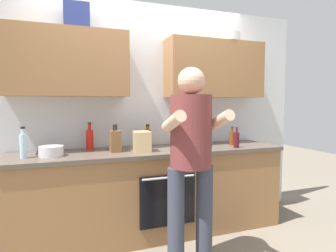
{
  "coord_description": "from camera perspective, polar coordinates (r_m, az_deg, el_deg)",
  "views": [
    {
      "loc": [
        -0.87,
        -2.83,
        1.39
      ],
      "look_at": [
        0.13,
        -0.1,
        1.15
      ],
      "focal_mm": 30.7,
      "sensor_mm": 36.0,
      "label": 1
    }
  ],
  "objects": [
    {
      "name": "bottle_syrup",
      "position": [
        3.14,
        -4.03,
        -2.36
      ],
      "size": [
        0.08,
        0.08,
        0.25
      ],
      "color": "#8C4C14",
      "rests_on": "counter"
    },
    {
      "name": "bottle_hotsauce",
      "position": [
        3.06,
        -15.28,
        -2.54
      ],
      "size": [
        0.07,
        0.07,
        0.29
      ],
      "color": "red",
      "rests_on": "counter"
    },
    {
      "name": "ground_plane",
      "position": [
        3.27,
        -2.98,
        -20.43
      ],
      "size": [
        12.0,
        12.0,
        0.0
      ],
      "primitive_type": "plane",
      "color": "#756B5B"
    },
    {
      "name": "knife_block",
      "position": [
        2.9,
        -10.45,
        -2.96
      ],
      "size": [
        0.1,
        0.14,
        0.27
      ],
      "color": "brown",
      "rests_on": "counter"
    },
    {
      "name": "bottle_vinegar",
      "position": [
        3.4,
        12.57,
        -2.26
      ],
      "size": [
        0.06,
        0.06,
        0.21
      ],
      "color": "brown",
      "rests_on": "counter"
    },
    {
      "name": "person_standing",
      "position": [
        2.36,
        4.6,
        -5.09
      ],
      "size": [
        0.49,
        0.45,
        1.67
      ],
      "color": "#383D4C",
      "rests_on": "ground"
    },
    {
      "name": "bottle_water",
      "position": [
        2.82,
        -26.78,
        -3.36
      ],
      "size": [
        0.06,
        0.06,
        0.28
      ],
      "color": "silver",
      "rests_on": "counter"
    },
    {
      "name": "bottle_juice",
      "position": [
        3.34,
        2.77,
        -2.28
      ],
      "size": [
        0.08,
        0.08,
        0.21
      ],
      "color": "orange",
      "rests_on": "counter"
    },
    {
      "name": "cup_tea",
      "position": [
        3.26,
        7.6,
        -3.03
      ],
      "size": [
        0.07,
        0.07,
        0.11
      ],
      "primitive_type": "cylinder",
      "color": "#33598C",
      "rests_on": "counter"
    },
    {
      "name": "mixing_bowl",
      "position": [
        2.83,
        -22.17,
        -4.64
      ],
      "size": [
        0.22,
        0.22,
        0.09
      ],
      "primitive_type": "cylinder",
      "color": "silver",
      "rests_on": "counter"
    },
    {
      "name": "grocery_bag_bread",
      "position": [
        2.88,
        -5.2,
        -3.07
      ],
      "size": [
        0.18,
        0.2,
        0.2
      ],
      "primitive_type": "cube",
      "rotation": [
        0.0,
        0.0,
        -0.11
      ],
      "color": "tan",
      "rests_on": "counter"
    },
    {
      "name": "back_wall_unit",
      "position": [
        3.23,
        -4.51,
        6.64
      ],
      "size": [
        4.0,
        0.39,
        2.5
      ],
      "color": "silver",
      "rests_on": "ground"
    },
    {
      "name": "counter",
      "position": [
        3.11,
        -3.01,
        -12.87
      ],
      "size": [
        2.84,
        0.67,
        0.9
      ],
      "color": "olive",
      "rests_on": "ground"
    },
    {
      "name": "bottle_wine",
      "position": [
        3.2,
        13.44,
        -2.65
      ],
      "size": [
        0.06,
        0.06,
        0.22
      ],
      "color": "#471419",
      "rests_on": "counter"
    }
  ]
}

